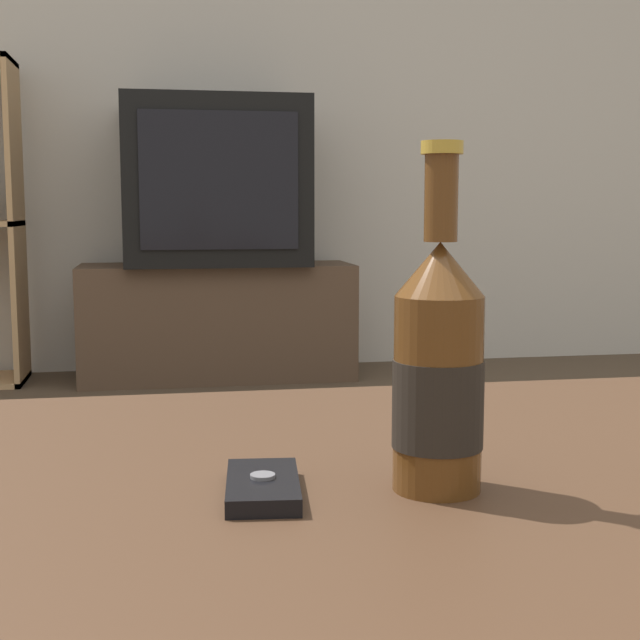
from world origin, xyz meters
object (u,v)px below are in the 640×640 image
at_px(television, 215,182).
at_px(beer_bottle, 438,370).
at_px(tv_stand, 217,321).
at_px(cell_phone, 262,485).

relative_size(television, beer_bottle, 2.49).
height_order(television, beer_bottle, television).
distance_m(tv_stand, television, 0.53).
bearing_deg(television, tv_stand, 90.00).
bearing_deg(cell_phone, television, 92.94).
relative_size(tv_stand, cell_phone, 9.05).
bearing_deg(tv_stand, beer_bottle, -89.90).
bearing_deg(beer_bottle, cell_phone, 174.66).
bearing_deg(beer_bottle, tv_stand, 90.10).
bearing_deg(television, cell_phone, -92.78).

